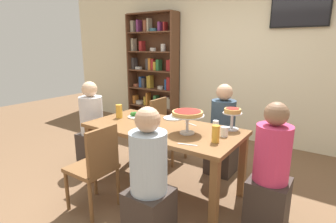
# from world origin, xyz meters

# --- Properties ---
(ground_plane) EXTENTS (12.00, 12.00, 0.00)m
(ground_plane) POSITION_xyz_m (0.00, 0.00, 0.00)
(ground_plane) COLOR brown
(rear_partition) EXTENTS (8.00, 0.12, 2.80)m
(rear_partition) POSITION_xyz_m (0.00, 2.20, 1.40)
(rear_partition) COLOR beige
(rear_partition) RESTS_ON ground_plane
(dining_table) EXTENTS (1.69, 0.84, 0.74)m
(dining_table) POSITION_xyz_m (0.00, 0.00, 0.65)
(dining_table) COLOR brown
(dining_table) RESTS_ON ground_plane
(bookshelf) EXTENTS (1.10, 0.30, 2.21)m
(bookshelf) POSITION_xyz_m (-1.66, 2.01, 1.11)
(bookshelf) COLOR brown
(bookshelf) RESTS_ON ground_plane
(television) EXTENTS (0.79, 0.05, 0.47)m
(television) POSITION_xyz_m (0.90, 2.11, 2.08)
(television) COLOR black
(diner_head_east) EXTENTS (0.34, 0.34, 1.15)m
(diner_head_east) POSITION_xyz_m (1.14, 0.01, 0.49)
(diner_head_east) COLOR #382D28
(diner_head_east) RESTS_ON ground_plane
(diner_far_right) EXTENTS (0.34, 0.34, 1.15)m
(diner_far_right) POSITION_xyz_m (0.38, 0.75, 0.49)
(diner_far_right) COLOR #382D28
(diner_far_right) RESTS_ON ground_plane
(diner_near_right) EXTENTS (0.34, 0.34, 1.15)m
(diner_near_right) POSITION_xyz_m (0.37, -0.72, 0.49)
(diner_near_right) COLOR #382D28
(diner_near_right) RESTS_ON ground_plane
(diner_head_west) EXTENTS (0.34, 0.34, 1.15)m
(diner_head_west) POSITION_xyz_m (-1.15, -0.02, 0.49)
(diner_head_west) COLOR #382D28
(diner_head_west) RESTS_ON ground_plane
(chair_near_left) EXTENTS (0.40, 0.40, 0.87)m
(chair_near_left) POSITION_xyz_m (-0.30, -0.69, 0.49)
(chair_near_left) COLOR brown
(chair_near_left) RESTS_ON ground_plane
(chair_far_left) EXTENTS (0.40, 0.40, 0.87)m
(chair_far_left) POSITION_xyz_m (-0.46, 0.69, 0.49)
(chair_far_left) COLOR brown
(chair_far_left) RESTS_ON ground_plane
(deep_dish_pizza_stand) EXTENTS (0.34, 0.34, 0.23)m
(deep_dish_pizza_stand) POSITION_xyz_m (0.33, -0.04, 0.93)
(deep_dish_pizza_stand) COLOR silver
(deep_dish_pizza_stand) RESTS_ON dining_table
(personal_pizza_stand) EXTENTS (0.20, 0.20, 0.23)m
(personal_pizza_stand) POSITION_xyz_m (0.65, 0.33, 0.91)
(personal_pizza_stand) COLOR silver
(personal_pizza_stand) RESTS_ON dining_table
(salad_plate_near_diner) EXTENTS (0.24, 0.24, 0.06)m
(salad_plate_near_diner) POSITION_xyz_m (-0.09, 0.35, 0.75)
(salad_plate_near_diner) COLOR white
(salad_plate_near_diner) RESTS_ON dining_table
(salad_plate_far_diner) EXTENTS (0.20, 0.20, 0.07)m
(salad_plate_far_diner) POSITION_xyz_m (-0.50, 0.13, 0.76)
(salad_plate_far_diner) COLOR white
(salad_plate_far_diner) RESTS_ON dining_table
(beer_glass_amber_tall) EXTENTS (0.08, 0.08, 0.16)m
(beer_glass_amber_tall) POSITION_xyz_m (-0.65, -0.00, 0.82)
(beer_glass_amber_tall) COLOR gold
(beer_glass_amber_tall) RESTS_ON dining_table
(beer_glass_amber_short) EXTENTS (0.07, 0.07, 0.16)m
(beer_glass_amber_short) POSITION_xyz_m (0.67, -0.11, 0.82)
(beer_glass_amber_short) COLOR gold
(beer_glass_amber_short) RESTS_ON dining_table
(water_glass_clear_near) EXTENTS (0.07, 0.07, 0.10)m
(water_glass_clear_near) POSITION_xyz_m (0.67, 0.08, 0.79)
(water_glass_clear_near) COLOR white
(water_glass_clear_near) RESTS_ON dining_table
(water_glass_clear_far) EXTENTS (0.06, 0.06, 0.10)m
(water_glass_clear_far) POSITION_xyz_m (0.52, 0.22, 0.79)
(water_glass_clear_far) COLOR white
(water_glass_clear_far) RESTS_ON dining_table
(cutlery_fork_near) EXTENTS (0.18, 0.06, 0.00)m
(cutlery_fork_near) POSITION_xyz_m (0.49, -0.31, 0.74)
(cutlery_fork_near) COLOR silver
(cutlery_fork_near) RESTS_ON dining_table
(cutlery_knife_near) EXTENTS (0.18, 0.07, 0.00)m
(cutlery_knife_near) POSITION_xyz_m (0.20, 0.26, 0.74)
(cutlery_knife_near) COLOR silver
(cutlery_knife_near) RESTS_ON dining_table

